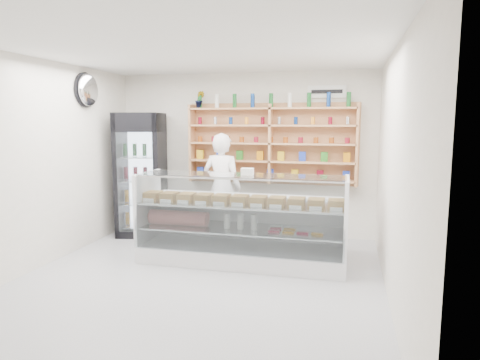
# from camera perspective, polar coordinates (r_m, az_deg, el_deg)

# --- Properties ---
(room) EXTENTS (5.00, 5.00, 5.00)m
(room) POSITION_cam_1_polar(r_m,az_deg,el_deg) (5.11, -6.06, 1.39)
(room) COLOR #AFAFB4
(room) RESTS_ON ground
(display_counter) EXTENTS (2.87, 0.86, 1.25)m
(display_counter) POSITION_cam_1_polar(r_m,az_deg,el_deg) (6.03, 0.20, -7.77)
(display_counter) COLOR white
(display_counter) RESTS_ON floor
(shop_worker) EXTENTS (0.69, 0.49, 1.78)m
(shop_worker) POSITION_cam_1_polar(r_m,az_deg,el_deg) (6.98, -2.42, -1.06)
(shop_worker) COLOR white
(shop_worker) RESTS_ON floor
(drinks_cooler) EXTENTS (0.89, 0.87, 2.11)m
(drinks_cooler) POSITION_cam_1_polar(r_m,az_deg,el_deg) (7.60, -13.05, 0.76)
(drinks_cooler) COLOR black
(drinks_cooler) RESTS_ON floor
(wall_shelving) EXTENTS (2.84, 0.28, 1.33)m
(wall_shelving) POSITION_cam_1_polar(r_m,az_deg,el_deg) (7.23, 4.11, 4.84)
(wall_shelving) COLOR tan
(wall_shelving) RESTS_ON back_wall
(potted_plant) EXTENTS (0.19, 0.17, 0.29)m
(potted_plant) POSITION_cam_1_polar(r_m,az_deg,el_deg) (7.54, -5.39, 10.62)
(potted_plant) COLOR #1E6626
(potted_plant) RESTS_ON wall_shelving
(security_mirror) EXTENTS (0.15, 0.50, 0.50)m
(security_mirror) POSITION_cam_1_polar(r_m,az_deg,el_deg) (7.16, -19.57, 11.24)
(security_mirror) COLOR silver
(security_mirror) RESTS_ON left_wall
(wall_sign) EXTENTS (0.62, 0.03, 0.20)m
(wall_sign) POSITION_cam_1_polar(r_m,az_deg,el_deg) (7.26, 11.51, 11.47)
(wall_sign) COLOR white
(wall_sign) RESTS_ON back_wall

